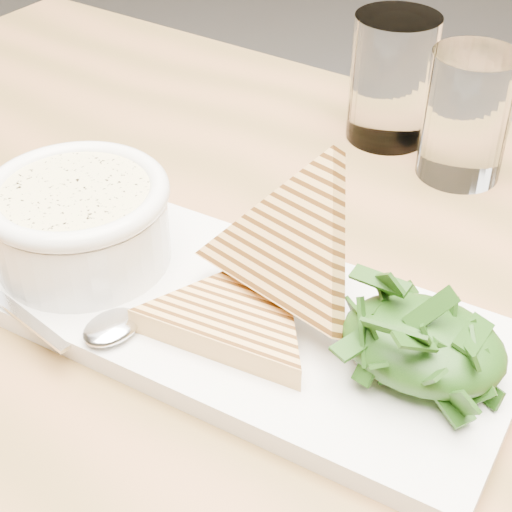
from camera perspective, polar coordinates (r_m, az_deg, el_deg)
The scene contains 14 objects.
table_top at distance 0.61m, azimuth -2.82°, elevation -3.02°, with size 1.11×0.74×0.04m, color #99653B.
table_leg_bl at distance 1.28m, azimuth -14.29°, elevation -0.04°, with size 0.06×0.06×0.69m, color #99653B.
platter at distance 0.55m, azimuth -1.02°, elevation -4.60°, with size 0.37×0.17×0.02m, color white.
soup_bowl at distance 0.58m, azimuth -12.58°, elevation 1.84°, with size 0.13×0.13×0.05m, color white.
soup at distance 0.57m, azimuth -12.99°, elevation 4.32°, with size 0.11×0.11×0.01m, color beige.
bowl_rim at distance 0.57m, azimuth -13.02°, elevation 4.49°, with size 0.13×0.13×0.01m, color white.
sandwich_flat at distance 0.52m, azimuth -1.37°, elevation -4.36°, with size 0.14×0.14×0.02m, color tan, non-canonical shape.
sandwich_lean at distance 0.52m, azimuth 2.49°, elevation 0.66°, with size 0.14×0.14×0.08m, color tan, non-canonical shape.
salad_base at distance 0.50m, azimuth 12.06°, elevation -6.26°, with size 0.10×0.08×0.04m, color black.
arugula_pile at distance 0.49m, azimuth 12.16°, elevation -5.67°, with size 0.11×0.10×0.05m, color #285514, non-canonical shape.
spoon_bowl at distance 0.53m, azimuth -10.46°, elevation -5.11°, with size 0.03×0.04×0.01m, color silver.
spoon_handle at distance 0.56m, azimuth -16.88°, elevation -3.96°, with size 0.11×0.01×0.00m, color silver.
glass_near at distance 0.76m, azimuth 9.86°, elevation 12.58°, with size 0.08×0.08×0.12m, color white.
glass_far at distance 0.71m, azimuth 15.07°, elevation 9.81°, with size 0.07×0.07×0.11m, color white.
Camera 1 is at (0.07, -0.47, 1.10)m, focal length 55.00 mm.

